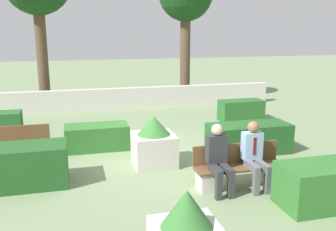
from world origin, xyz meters
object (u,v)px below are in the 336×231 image
(person_seated_woman, at_px, (218,156))
(planter_corner_left, at_px, (154,143))
(bench_front, at_px, (239,171))
(person_seated_man, at_px, (254,152))
(bench_left_side, at_px, (6,149))

(person_seated_woman, xyz_separation_m, planter_corner_left, (-0.87, 1.73, -0.20))
(bench_front, height_order, planter_corner_left, planter_corner_left)
(person_seated_man, relative_size, planter_corner_left, 1.15)
(bench_left_side, xyz_separation_m, person_seated_woman, (4.18, -2.75, 0.40))
(bench_front, bearing_deg, person_seated_man, -29.13)
(person_seated_man, distance_m, planter_corner_left, 2.38)
(person_seated_woman, bearing_deg, planter_corner_left, 116.72)
(bench_left_side, bearing_deg, bench_front, -20.42)
(bench_front, bearing_deg, bench_left_side, 150.88)
(bench_front, height_order, person_seated_woman, person_seated_woman)
(planter_corner_left, bearing_deg, bench_left_side, 162.88)
(person_seated_woman, relative_size, planter_corner_left, 1.15)
(bench_left_side, relative_size, planter_corner_left, 1.71)
(bench_front, xyz_separation_m, bench_left_side, (-4.69, 2.61, 0.01))
(bench_left_side, distance_m, person_seated_man, 5.66)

